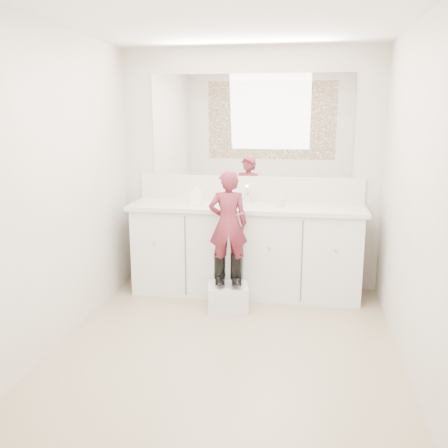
# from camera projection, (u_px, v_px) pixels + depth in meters

# --- Properties ---
(floor) EXTENTS (3.00, 3.00, 0.00)m
(floor) POSITION_uv_depth(u_px,v_px,m) (227.00, 346.00, 3.86)
(floor) COLOR #866F58
(floor) RESTS_ON ground
(ceiling) EXTENTS (3.00, 3.00, 0.00)m
(ceiling) POSITION_uv_depth(u_px,v_px,m) (227.00, 16.00, 3.34)
(ceiling) COLOR white
(ceiling) RESTS_ON wall_back
(wall_back) EXTENTS (2.60, 0.00, 2.60)m
(wall_back) POSITION_uv_depth(u_px,v_px,m) (250.00, 170.00, 5.04)
(wall_back) COLOR #BDB4A1
(wall_back) RESTS_ON floor
(wall_front) EXTENTS (2.60, 0.00, 2.60)m
(wall_front) POSITION_uv_depth(u_px,v_px,m) (172.00, 246.00, 2.15)
(wall_front) COLOR #BDB4A1
(wall_front) RESTS_ON floor
(wall_left) EXTENTS (0.00, 3.00, 3.00)m
(wall_left) POSITION_uv_depth(u_px,v_px,m) (59.00, 189.00, 3.80)
(wall_left) COLOR #BDB4A1
(wall_left) RESTS_ON floor
(wall_right) EXTENTS (0.00, 3.00, 3.00)m
(wall_right) POSITION_uv_depth(u_px,v_px,m) (415.00, 198.00, 3.39)
(wall_right) COLOR #BDB4A1
(wall_right) RESTS_ON floor
(vanity_cabinet) EXTENTS (2.20, 0.55, 0.85)m
(vanity_cabinet) POSITION_uv_depth(u_px,v_px,m) (246.00, 251.00, 4.94)
(vanity_cabinet) COLOR silver
(vanity_cabinet) RESTS_ON floor
(countertop) EXTENTS (2.28, 0.58, 0.04)m
(countertop) POSITION_uv_depth(u_px,v_px,m) (246.00, 207.00, 4.83)
(countertop) COLOR beige
(countertop) RESTS_ON vanity_cabinet
(backsplash) EXTENTS (2.28, 0.03, 0.25)m
(backsplash) POSITION_uv_depth(u_px,v_px,m) (250.00, 188.00, 5.07)
(backsplash) COLOR beige
(backsplash) RESTS_ON countertop
(mirror) EXTENTS (2.00, 0.02, 1.00)m
(mirror) POSITION_uv_depth(u_px,v_px,m) (250.00, 126.00, 4.93)
(mirror) COLOR white
(mirror) RESTS_ON wall_back
(dot_panel) EXTENTS (2.00, 0.01, 1.20)m
(dot_panel) POSITION_uv_depth(u_px,v_px,m) (170.00, 141.00, 2.06)
(dot_panel) COLOR #472819
(dot_panel) RESTS_ON wall_front
(faucet) EXTENTS (0.08, 0.08, 0.10)m
(faucet) POSITION_uv_depth(u_px,v_px,m) (248.00, 197.00, 4.98)
(faucet) COLOR silver
(faucet) RESTS_ON countertop
(cup) EXTENTS (0.12, 0.12, 0.10)m
(cup) POSITION_uv_depth(u_px,v_px,m) (280.00, 201.00, 4.77)
(cup) COLOR beige
(cup) RESTS_ON countertop
(soap_bottle) EXTENTS (0.11, 0.11, 0.22)m
(soap_bottle) POSITION_uv_depth(u_px,v_px,m) (196.00, 194.00, 4.84)
(soap_bottle) COLOR white
(soap_bottle) RESTS_ON countertop
(step_stool) EXTENTS (0.41, 0.36, 0.23)m
(step_stool) POSITION_uv_depth(u_px,v_px,m) (228.00, 297.00, 4.57)
(step_stool) COLOR silver
(step_stool) RESTS_ON floor
(boot_left) EXTENTS (0.15, 0.22, 0.30)m
(boot_left) POSITION_uv_depth(u_px,v_px,m) (220.00, 269.00, 4.52)
(boot_left) COLOR black
(boot_left) RESTS_ON step_stool
(boot_right) EXTENTS (0.15, 0.22, 0.30)m
(boot_right) POSITION_uv_depth(u_px,v_px,m) (236.00, 269.00, 4.50)
(boot_right) COLOR black
(boot_right) RESTS_ON step_stool
(toddler) EXTENTS (0.38, 0.29, 0.95)m
(toddler) POSITION_uv_depth(u_px,v_px,m) (228.00, 224.00, 4.42)
(toddler) COLOR #A73342
(toddler) RESTS_ON step_stool
(toothbrush) EXTENTS (0.14, 0.04, 0.06)m
(toothbrush) POSITION_uv_depth(u_px,v_px,m) (236.00, 215.00, 4.39)
(toothbrush) COLOR #EE5C86
(toothbrush) RESTS_ON toddler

